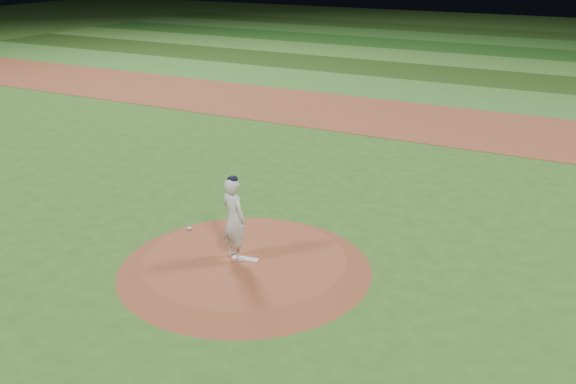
% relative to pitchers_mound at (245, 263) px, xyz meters
% --- Properties ---
extents(ground, '(120.00, 120.00, 0.00)m').
position_rel_pitchers_mound_xyz_m(ground, '(0.00, 0.00, -0.12)').
color(ground, '#2F601F').
rests_on(ground, ground).
extents(infield_dirt_band, '(70.00, 6.00, 0.02)m').
position_rel_pitchers_mound_xyz_m(infield_dirt_band, '(0.00, 14.00, -0.12)').
color(infield_dirt_band, brown).
rests_on(infield_dirt_band, ground).
extents(outfield_stripe_0, '(70.00, 5.00, 0.02)m').
position_rel_pitchers_mound_xyz_m(outfield_stripe_0, '(0.00, 19.50, -0.12)').
color(outfield_stripe_0, '#38762B').
rests_on(outfield_stripe_0, ground).
extents(outfield_stripe_1, '(70.00, 5.00, 0.02)m').
position_rel_pitchers_mound_xyz_m(outfield_stripe_1, '(0.00, 24.50, -0.12)').
color(outfield_stripe_1, '#214215').
rests_on(outfield_stripe_1, ground).
extents(outfield_stripe_2, '(70.00, 5.00, 0.02)m').
position_rel_pitchers_mound_xyz_m(outfield_stripe_2, '(0.00, 29.50, -0.12)').
color(outfield_stripe_2, '#3F7A2C').
rests_on(outfield_stripe_2, ground).
extents(outfield_stripe_3, '(70.00, 5.00, 0.02)m').
position_rel_pitchers_mound_xyz_m(outfield_stripe_3, '(0.00, 34.50, -0.12)').
color(outfield_stripe_3, '#1D4F19').
rests_on(outfield_stripe_3, ground).
extents(outfield_stripe_4, '(70.00, 5.00, 0.02)m').
position_rel_pitchers_mound_xyz_m(outfield_stripe_4, '(0.00, 39.50, -0.12)').
color(outfield_stripe_4, '#306E28').
rests_on(outfield_stripe_4, ground).
extents(outfield_stripe_5, '(70.00, 5.00, 0.02)m').
position_rel_pitchers_mound_xyz_m(outfield_stripe_5, '(0.00, 44.50, -0.12)').
color(outfield_stripe_5, '#234B18').
rests_on(outfield_stripe_5, ground).
extents(pitchers_mound, '(5.50, 5.50, 0.25)m').
position_rel_pitchers_mound_xyz_m(pitchers_mound, '(0.00, 0.00, 0.00)').
color(pitchers_mound, brown).
rests_on(pitchers_mound, ground).
extents(pitching_rubber, '(0.60, 0.24, 0.03)m').
position_rel_pitchers_mound_xyz_m(pitching_rubber, '(0.05, -0.05, 0.14)').
color(pitching_rubber, silver).
rests_on(pitching_rubber, pitchers_mound).
extents(rosin_bag, '(0.12, 0.12, 0.07)m').
position_rel_pitchers_mound_xyz_m(rosin_bag, '(-1.95, 0.66, 0.16)').
color(rosin_bag, beige).
rests_on(rosin_bag, pitchers_mound).
extents(pitcher_on_mound, '(0.78, 0.64, 1.89)m').
position_rel_pitchers_mound_xyz_m(pitcher_on_mound, '(-0.19, -0.09, 1.05)').
color(pitcher_on_mound, silver).
rests_on(pitcher_on_mound, pitchers_mound).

